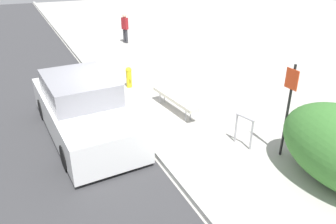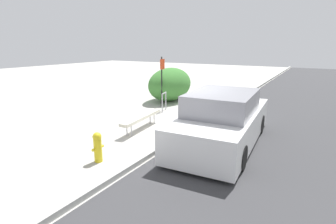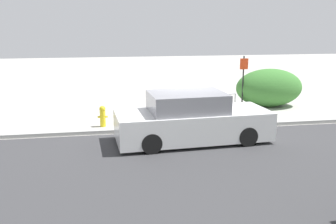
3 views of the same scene
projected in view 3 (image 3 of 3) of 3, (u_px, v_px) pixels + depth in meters
The scene contains 9 objects.
ground_plane at pixel (185, 130), 13.12m from camera, with size 60.00×60.00×0.00m, color #ADAAA3.
road_strip at pixel (236, 193), 8.18m from camera, with size 60.00×10.00×0.01m.
curb at pixel (185, 128), 13.10m from camera, with size 60.00×0.20×0.13m.
bench at pixel (171, 109), 14.41m from camera, with size 2.21×0.51×0.49m.
bike_rack at pixel (230, 101), 15.46m from camera, with size 0.55×0.17×0.83m.
sign_post at pixel (243, 78), 15.93m from camera, with size 0.36×0.08×2.30m.
fire_hydrant at pixel (103, 116), 13.43m from camera, with size 0.36×0.22×0.77m.
shrub_hedge at pixel (269, 88), 16.62m from camera, with size 3.03×1.83×1.69m.
parked_car_near at pixel (191, 120), 11.67m from camera, with size 4.87×2.13×1.57m.
Camera 3 is at (-2.75, -12.33, 3.62)m, focal length 40.00 mm.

